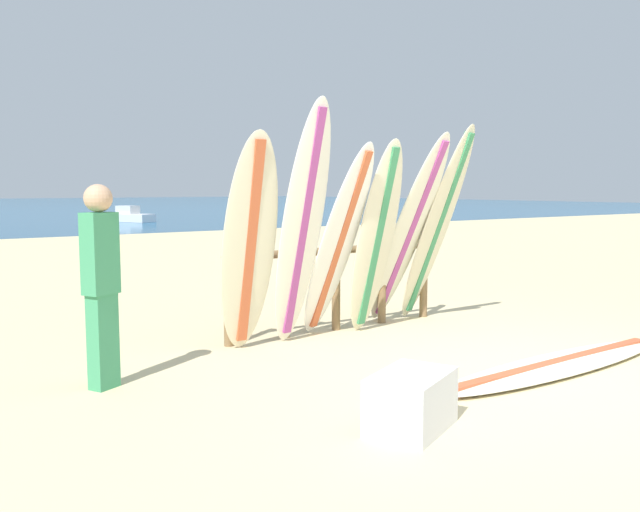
{
  "coord_description": "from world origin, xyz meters",
  "views": [
    {
      "loc": [
        -4.27,
        -3.19,
        1.51
      ],
      "look_at": [
        -0.22,
        2.68,
        0.77
      ],
      "focal_mm": 36.82,
      "sensor_mm": 36.0,
      "label": 1
    }
  ],
  "objects_px": {
    "surfboard_leaning_center_right": "(409,231)",
    "surfboard_leaning_right": "(437,225)",
    "surfboard_rack": "(336,274)",
    "beachgoer_standing": "(101,277)",
    "small_boat_offshore": "(128,216)",
    "surfboard_lying_on_sand": "(558,364)",
    "surfboard_leaning_center_left": "(338,242)",
    "surfboard_leaning_left": "(302,225)",
    "cooler_box": "(411,401)",
    "surfboard_leaning_far_left": "(249,243)",
    "surfboard_leaning_center": "(376,238)"
  },
  "relations": [
    {
      "from": "surfboard_leaning_far_left",
      "to": "cooler_box",
      "type": "relative_size",
      "value": 3.37
    },
    {
      "from": "surfboard_leaning_far_left",
      "to": "surfboard_leaning_center_left",
      "type": "bearing_deg",
      "value": -1.17
    },
    {
      "from": "beachgoer_standing",
      "to": "cooler_box",
      "type": "relative_size",
      "value": 2.56
    },
    {
      "from": "small_boat_offshore",
      "to": "cooler_box",
      "type": "bearing_deg",
      "value": -104.72
    },
    {
      "from": "surfboard_leaning_center_left",
      "to": "surfboard_rack",
      "type": "bearing_deg",
      "value": 56.29
    },
    {
      "from": "surfboard_leaning_left",
      "to": "surfboard_leaning_center_left",
      "type": "height_order",
      "value": "surfboard_leaning_left"
    },
    {
      "from": "surfboard_leaning_left",
      "to": "cooler_box",
      "type": "height_order",
      "value": "surfboard_leaning_left"
    },
    {
      "from": "surfboard_leaning_far_left",
      "to": "surfboard_leaning_center_left",
      "type": "xyz_separation_m",
      "value": [
        0.98,
        -0.02,
        -0.03
      ]
    },
    {
      "from": "surfboard_leaning_center",
      "to": "surfboard_leaning_center_right",
      "type": "height_order",
      "value": "surfboard_leaning_center_right"
    },
    {
      "from": "surfboard_lying_on_sand",
      "to": "small_boat_offshore",
      "type": "distance_m",
      "value": 26.04
    },
    {
      "from": "surfboard_leaning_right",
      "to": "beachgoer_standing",
      "type": "bearing_deg",
      "value": -174.89
    },
    {
      "from": "surfboard_rack",
      "to": "surfboard_lying_on_sand",
      "type": "bearing_deg",
      "value": -74.35
    },
    {
      "from": "surfboard_leaning_left",
      "to": "cooler_box",
      "type": "distance_m",
      "value": 2.49
    },
    {
      "from": "surfboard_leaning_far_left",
      "to": "surfboard_leaning_left",
      "type": "distance_m",
      "value": 0.55
    },
    {
      "from": "surfboard_rack",
      "to": "cooler_box",
      "type": "distance_m",
      "value": 2.96
    },
    {
      "from": "surfboard_leaning_far_left",
      "to": "surfboard_lying_on_sand",
      "type": "bearing_deg",
      "value": -46.2
    },
    {
      "from": "surfboard_rack",
      "to": "beachgoer_standing",
      "type": "relative_size",
      "value": 1.72
    },
    {
      "from": "surfboard_rack",
      "to": "beachgoer_standing",
      "type": "bearing_deg",
      "value": -166.0
    },
    {
      "from": "surfboard_leaning_left",
      "to": "beachgoer_standing",
      "type": "bearing_deg",
      "value": -173.0
    },
    {
      "from": "surfboard_lying_on_sand",
      "to": "cooler_box",
      "type": "distance_m",
      "value": 1.99
    },
    {
      "from": "surfboard_leaning_left",
      "to": "surfboard_lying_on_sand",
      "type": "relative_size",
      "value": 0.81
    },
    {
      "from": "surfboard_leaning_left",
      "to": "cooler_box",
      "type": "bearing_deg",
      "value": -105.76
    },
    {
      "from": "surfboard_leaning_left",
      "to": "surfboard_leaning_center",
      "type": "height_order",
      "value": "surfboard_leaning_left"
    },
    {
      "from": "surfboard_leaning_far_left",
      "to": "surfboard_leaning_right",
      "type": "bearing_deg",
      "value": 0.53
    },
    {
      "from": "surfboard_leaning_right",
      "to": "beachgoer_standing",
      "type": "relative_size",
      "value": 1.42
    },
    {
      "from": "surfboard_rack",
      "to": "cooler_box",
      "type": "xyz_separation_m",
      "value": [
        -1.32,
        -2.62,
        -0.42
      ]
    },
    {
      "from": "surfboard_leaning_far_left",
      "to": "beachgoer_standing",
      "type": "bearing_deg",
      "value": -167.43
    },
    {
      "from": "small_boat_offshore",
      "to": "surfboard_leaning_far_left",
      "type": "bearing_deg",
      "value": -105.85
    },
    {
      "from": "small_boat_offshore",
      "to": "surfboard_lying_on_sand",
      "type": "bearing_deg",
      "value": -100.73
    },
    {
      "from": "surfboard_leaning_center_right",
      "to": "beachgoer_standing",
      "type": "distance_m",
      "value": 3.42
    },
    {
      "from": "surfboard_leaning_left",
      "to": "surfboard_leaning_right",
      "type": "bearing_deg",
      "value": 3.12
    },
    {
      "from": "surfboard_leaning_center_left",
      "to": "surfboard_leaning_left",
      "type": "bearing_deg",
      "value": -172.68
    },
    {
      "from": "surfboard_lying_on_sand",
      "to": "cooler_box",
      "type": "bearing_deg",
      "value": -170.31
    },
    {
      "from": "surfboard_rack",
      "to": "beachgoer_standing",
      "type": "distance_m",
      "value": 2.74
    },
    {
      "from": "surfboard_leaning_center_right",
      "to": "surfboard_leaning_right",
      "type": "height_order",
      "value": "surfboard_leaning_right"
    },
    {
      "from": "surfboard_leaning_center",
      "to": "small_boat_offshore",
      "type": "relative_size",
      "value": 0.74
    },
    {
      "from": "surfboard_leaning_left",
      "to": "surfboard_leaning_center_right",
      "type": "xyz_separation_m",
      "value": [
        1.45,
        0.12,
        -0.12
      ]
    },
    {
      "from": "surfboard_leaning_left",
      "to": "surfboard_leaning_center_right",
      "type": "distance_m",
      "value": 1.46
    },
    {
      "from": "surfboard_leaning_center",
      "to": "beachgoer_standing",
      "type": "bearing_deg",
      "value": -175.22
    },
    {
      "from": "surfboard_leaning_left",
      "to": "surfboard_leaning_center",
      "type": "distance_m",
      "value": 0.91
    },
    {
      "from": "beachgoer_standing",
      "to": "surfboard_leaning_center",
      "type": "bearing_deg",
      "value": 4.78
    },
    {
      "from": "cooler_box",
      "to": "small_boat_offshore",
      "type": "bearing_deg",
      "value": 50.86
    },
    {
      "from": "surfboard_leaning_left",
      "to": "beachgoer_standing",
      "type": "distance_m",
      "value": 1.99
    },
    {
      "from": "beachgoer_standing",
      "to": "cooler_box",
      "type": "distance_m",
      "value": 2.46
    },
    {
      "from": "surfboard_leaning_left",
      "to": "surfboard_lying_on_sand",
      "type": "bearing_deg",
      "value": -54.23
    },
    {
      "from": "surfboard_leaning_left",
      "to": "small_boat_offshore",
      "type": "relative_size",
      "value": 0.87
    },
    {
      "from": "surfboard_leaning_left",
      "to": "surfboard_leaning_center",
      "type": "xyz_separation_m",
      "value": [
        0.9,
        -0.0,
        -0.17
      ]
    },
    {
      "from": "surfboard_rack",
      "to": "beachgoer_standing",
      "type": "height_order",
      "value": "beachgoer_standing"
    },
    {
      "from": "surfboard_leaning_far_left",
      "to": "surfboard_leaning_left",
      "type": "bearing_deg",
      "value": -8.65
    },
    {
      "from": "surfboard_leaning_center_left",
      "to": "beachgoer_standing",
      "type": "bearing_deg",
      "value": -172.94
    }
  ]
}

